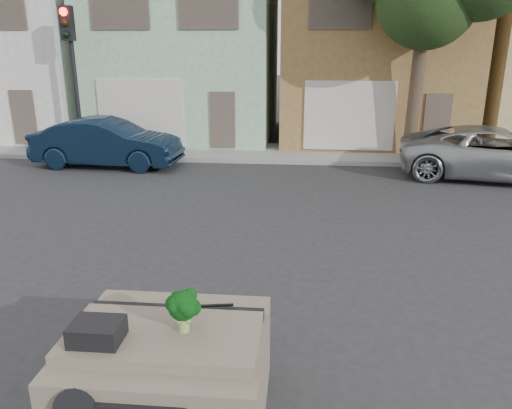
# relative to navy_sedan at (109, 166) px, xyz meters

# --- Properties ---
(ground_plane) EXTENTS (120.00, 120.00, 0.00)m
(ground_plane) POSITION_rel_navy_sedan_xyz_m (5.00, -8.20, 0.00)
(ground_plane) COLOR #303033
(ground_plane) RESTS_ON ground
(sidewalk) EXTENTS (40.00, 3.00, 0.15)m
(sidewalk) POSITION_rel_navy_sedan_xyz_m (5.00, 2.30, 0.07)
(sidewalk) COLOR gray
(sidewalk) RESTS_ON ground
(townhouse_white) EXTENTS (7.20, 8.20, 7.55)m
(townhouse_white) POSITION_rel_navy_sedan_xyz_m (-6.00, 6.30, 3.77)
(townhouse_white) COLOR silver
(townhouse_white) RESTS_ON ground
(townhouse_mint) EXTENTS (7.20, 8.20, 7.55)m
(townhouse_mint) POSITION_rel_navy_sedan_xyz_m (1.50, 6.30, 3.77)
(townhouse_mint) COLOR #A0CAA9
(townhouse_mint) RESTS_ON ground
(townhouse_tan) EXTENTS (7.20, 8.20, 7.55)m
(townhouse_tan) POSITION_rel_navy_sedan_xyz_m (9.00, 6.30, 3.77)
(townhouse_tan) COLOR olive
(townhouse_tan) RESTS_ON ground
(navy_sedan) EXTENTS (4.84, 1.92, 1.57)m
(navy_sedan) POSITION_rel_navy_sedan_xyz_m (0.00, 0.00, 0.00)
(navy_sedan) COLOR #0F2037
(navy_sedan) RESTS_ON ground
(silver_pickup) EXTENTS (5.88, 3.55, 1.53)m
(silver_pickup) POSITION_rel_navy_sedan_xyz_m (12.06, -0.43, 0.00)
(silver_pickup) COLOR #A2A4A8
(silver_pickup) RESTS_ON ground
(traffic_signal) EXTENTS (0.40, 0.40, 5.10)m
(traffic_signal) POSITION_rel_navy_sedan_xyz_m (-1.50, 1.30, 2.55)
(traffic_signal) COLOR black
(traffic_signal) RESTS_ON ground
(tree_near) EXTENTS (4.40, 4.00, 8.50)m
(tree_near) POSITION_rel_navy_sedan_xyz_m (10.00, 1.60, 4.25)
(tree_near) COLOR #223B18
(tree_near) RESTS_ON ground
(car_dashboard) EXTENTS (2.00, 1.80, 1.12)m
(car_dashboard) POSITION_rel_navy_sedan_xyz_m (5.00, -11.20, 0.56)
(car_dashboard) COLOR #7B6D5C
(car_dashboard) RESTS_ON ground
(instrument_hump) EXTENTS (0.48, 0.38, 0.20)m
(instrument_hump) POSITION_rel_navy_sedan_xyz_m (4.42, -11.55, 1.22)
(instrument_hump) COLOR black
(instrument_hump) RESTS_ON car_dashboard
(wiper_arm) EXTENTS (0.69, 0.15, 0.02)m
(wiper_arm) POSITION_rel_navy_sedan_xyz_m (5.28, -10.82, 1.13)
(wiper_arm) COLOR black
(wiper_arm) RESTS_ON car_dashboard
(broccoli) EXTENTS (0.41, 0.41, 0.43)m
(broccoli) POSITION_rel_navy_sedan_xyz_m (5.20, -11.30, 1.34)
(broccoli) COLOR black
(broccoli) RESTS_ON car_dashboard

